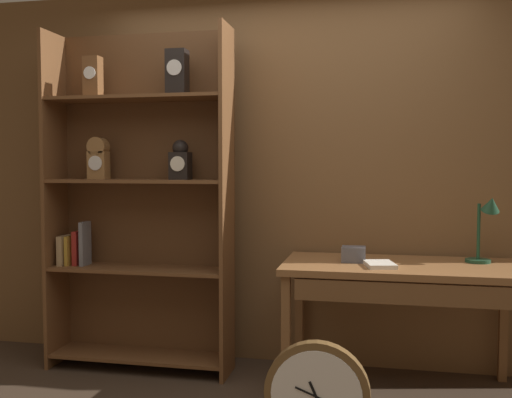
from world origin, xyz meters
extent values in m
cube|color=brown|center=(0.00, 1.41, 1.30)|extent=(4.80, 0.05, 2.60)
cube|color=brown|center=(-1.55, 1.03, 1.13)|extent=(0.02, 0.32, 2.27)
cube|color=brown|center=(-0.33, 1.03, 1.13)|extent=(0.03, 0.32, 2.27)
cube|color=brown|center=(-0.94, 1.18, 1.13)|extent=(1.24, 0.01, 2.27)
cube|color=brown|center=(-0.94, 1.03, 0.09)|extent=(1.19, 0.30, 0.02)
cube|color=brown|center=(-0.94, 1.03, 0.68)|extent=(1.19, 0.30, 0.02)
cube|color=brown|center=(-0.94, 1.03, 1.27)|extent=(1.19, 0.30, 0.02)
cube|color=brown|center=(-0.94, 1.03, 1.82)|extent=(1.19, 0.30, 0.02)
cube|color=brown|center=(-1.25, 1.01, 1.96)|extent=(0.11, 0.09, 0.27)
cylinder|color=white|center=(-1.25, 0.96, 1.98)|extent=(0.08, 0.01, 0.08)
cube|color=olive|center=(-1.23, 1.03, 1.38)|extent=(0.13, 0.09, 0.19)
cylinder|color=olive|center=(-1.23, 1.03, 1.50)|extent=(0.13, 0.09, 0.13)
cylinder|color=silver|center=(-1.23, 0.98, 1.39)|extent=(0.10, 0.01, 0.10)
cube|color=black|center=(-0.66, 1.02, 1.97)|extent=(0.13, 0.11, 0.29)
cylinder|color=silver|center=(-0.66, 0.96, 2.00)|extent=(0.10, 0.01, 0.10)
cube|color=black|center=(-0.65, 1.04, 1.37)|extent=(0.13, 0.11, 0.18)
sphere|color=black|center=(-0.65, 1.04, 1.49)|extent=(0.10, 0.10, 0.10)
cylinder|color=silver|center=(-0.65, 0.98, 1.39)|extent=(0.10, 0.01, 0.10)
cube|color=tan|center=(-1.49, 1.03, 0.79)|extent=(0.04, 0.16, 0.20)
cube|color=#B78C2D|center=(-1.44, 1.04, 0.79)|extent=(0.02, 0.15, 0.20)
cube|color=maroon|center=(-1.39, 1.05, 0.81)|extent=(0.03, 0.14, 0.23)
cube|color=slate|center=(-1.34, 1.03, 0.84)|extent=(0.03, 0.13, 0.30)
cube|color=brown|center=(0.75, 1.00, 0.76)|extent=(1.41, 0.70, 0.04)
cube|color=brown|center=(0.10, 0.70, 0.37)|extent=(0.05, 0.05, 0.74)
cube|color=brown|center=(0.10, 1.30, 0.37)|extent=(0.05, 0.05, 0.74)
cube|color=brown|center=(1.41, 1.30, 0.37)|extent=(0.05, 0.05, 0.74)
cube|color=brown|center=(0.75, 0.67, 0.67)|extent=(1.19, 0.03, 0.12)
cylinder|color=#1E472D|center=(1.22, 1.15, 0.79)|extent=(0.15, 0.15, 0.02)
cylinder|color=#1E472D|center=(1.22, 1.15, 0.97)|extent=(0.02, 0.02, 0.34)
cone|color=#1E472D|center=(1.28, 1.10, 1.14)|extent=(0.13, 0.15, 0.12)
cube|color=#595960|center=(0.47, 1.01, 0.83)|extent=(0.14, 0.12, 0.09)
cube|color=silver|center=(0.63, 0.87, 0.79)|extent=(0.21, 0.25, 0.02)
cylinder|color=brown|center=(0.34, 0.13, 0.29)|extent=(0.50, 0.06, 0.50)
cylinder|color=white|center=(0.34, 0.10, 0.29)|extent=(0.43, 0.01, 0.43)
cube|color=black|center=(0.34, 0.09, 0.29)|extent=(0.07, 0.01, 0.14)
cube|color=black|center=(0.34, 0.09, 0.29)|extent=(0.20, 0.01, 0.08)
camera|label=1|loc=(0.60, -2.54, 1.38)|focal=40.25mm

